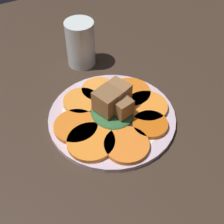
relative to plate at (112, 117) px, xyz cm
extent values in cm
cube|color=#38281E|center=(0.00, 0.00, -1.52)|extent=(120.00, 120.00, 2.00)
cylinder|color=silver|center=(0.00, 0.00, -0.02)|extent=(26.22, 26.22, 1.00)
cylinder|color=white|center=(0.00, 0.00, 0.03)|extent=(20.97, 20.97, 1.00)
cylinder|color=orange|center=(8.28, -1.40, 1.00)|extent=(8.60, 8.60, 0.83)
cylinder|color=#D35E11|center=(6.14, 5.29, 1.00)|extent=(7.07, 7.07, 0.83)
cylinder|color=orange|center=(1.56, 7.44, 1.00)|extent=(8.82, 8.82, 0.83)
cylinder|color=orange|center=(-3.78, 6.53, 1.00)|extent=(9.07, 9.07, 0.83)
cylinder|color=orange|center=(-7.81, 1.04, 1.00)|extent=(7.72, 7.72, 0.83)
cylinder|color=orange|center=(-6.41, -3.94, 1.00)|extent=(7.76, 7.76, 0.83)
cylinder|color=orange|center=(-0.53, -7.88, 1.00)|extent=(8.76, 8.76, 0.83)
cylinder|color=orange|center=(4.41, -6.94, 1.00)|extent=(9.24, 9.24, 0.83)
ellipsoid|color=#2D6033|center=(0.00, 0.00, 1.42)|extent=(9.47, 8.52, 1.67)
cube|color=olive|center=(-1.47, 1.89, 4.50)|extent=(5.82, 5.82, 4.50)
cube|color=brown|center=(-0.65, -0.67, 4.52)|extent=(5.77, 5.77, 4.54)
cube|color=brown|center=(1.68, 1.38, 3.96)|extent=(4.05, 4.05, 3.42)
cube|color=silver|center=(1.65, -5.48, 0.78)|extent=(12.19, 3.96, 0.40)
cube|color=silver|center=(-5.03, -3.86, 0.78)|extent=(1.99, 2.60, 0.40)
cube|color=silver|center=(-8.34, -4.09, 0.78)|extent=(4.77, 1.44, 0.40)
cube|color=silver|center=(-8.18, -3.44, 0.78)|extent=(4.77, 1.44, 0.40)
cube|color=silver|center=(-8.03, -2.79, 0.78)|extent=(4.77, 1.44, 0.40)
cube|color=silver|center=(-7.87, -2.14, 0.78)|extent=(4.77, 1.44, 0.40)
cylinder|color=silver|center=(-20.34, 2.58, 5.09)|extent=(6.86, 6.86, 11.21)
camera|label=1|loc=(38.24, -20.90, 47.61)|focal=50.00mm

